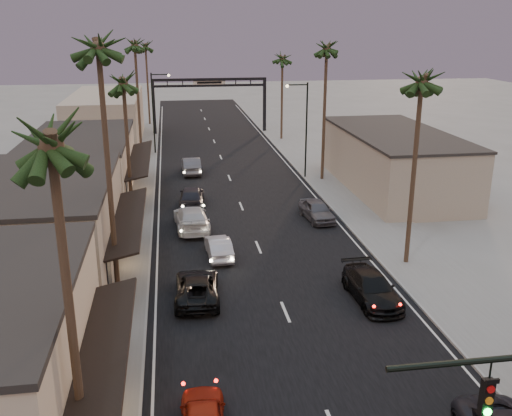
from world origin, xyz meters
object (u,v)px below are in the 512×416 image
object	(u,v)px
palm_lc	(123,77)
oncoming_pickup	(197,287)
palm_far	(145,43)
curbside_black	(372,288)
palm_rc	(283,55)
palm_lb	(98,40)
palm_ld	(134,41)
oncoming_silver	(219,247)
palm_ra	(422,74)
palm_rb	(327,44)
arch	(210,91)
streetlight_right	(304,123)
palm_la	(49,129)
streetlight_left	(155,106)

from	to	relation	value
palm_lc	oncoming_pickup	size ratio (longest dim) A/B	2.44
palm_far	curbside_black	bearing A→B (deg)	-77.36
palm_rc	palm_lb	bearing A→B (deg)	-112.27
palm_ld	oncoming_silver	size ratio (longest dim) A/B	3.53
palm_ra	palm_rc	size ratio (longest dim) A/B	1.08
palm_far	curbside_black	size ratio (longest dim) A/B	2.58
palm_ld	oncoming_silver	world-z (taller)	palm_ld
palm_rb	palm_lb	bearing A→B (deg)	-128.02
arch	streetlight_right	size ratio (longest dim) A/B	1.69
arch	oncoming_pickup	xyz separation A→B (m)	(-4.39, -48.85, -4.84)
palm_ld	streetlight_right	bearing A→B (deg)	-32.79
palm_rb	palm_la	bearing A→B (deg)	-116.17
arch	palm_la	world-z (taller)	palm_la
arch	streetlight_left	bearing A→B (deg)	-119.97
palm_rb	oncoming_silver	size ratio (longest dim) A/B	3.53
palm_far	palm_rc	bearing A→B (deg)	-39.64
palm_ld	streetlight_left	bearing A→B (deg)	60.75
palm_lb	streetlight_left	bearing A→B (deg)	87.33
oncoming_pickup	curbside_black	world-z (taller)	curbside_black
streetlight_left	palm_lb	size ratio (longest dim) A/B	0.59
streetlight_left	palm_ra	distance (m)	37.87
streetlight_right	palm_ra	size ratio (longest dim) A/B	0.68
palm_lc	palm_ld	size ratio (longest dim) A/B	0.86
palm_ra	palm_far	distance (m)	56.58
palm_rc	palm_far	xyz separation A→B (m)	(-16.90, 14.00, 0.97)
palm_lb	palm_la	bearing A→B (deg)	-90.00
arch	palm_ld	xyz separation A→B (m)	(-8.60, -15.00, 6.88)
palm_la	oncoming_pickup	xyz separation A→B (m)	(4.21, 12.15, -10.75)
palm_far	curbside_black	xyz separation A→B (m)	(13.09, -58.39, -10.70)
streetlight_left	palm_lc	size ratio (longest dim) A/B	0.74
palm_la	curbside_black	bearing A→B (deg)	38.37
palm_la	palm_far	bearing A→B (deg)	89.75
palm_lb	palm_rc	bearing A→B (deg)	67.73
palm_ra	oncoming_pickup	size ratio (longest dim) A/B	2.64
palm_lb	palm_rc	distance (m)	45.48
palm_rb	oncoming_pickup	distance (m)	28.78
streetlight_left	palm_lc	distance (m)	22.65
streetlight_left	palm_rc	xyz separation A→B (m)	(15.52, 6.00, 5.14)
palm_rb	oncoming_pickup	size ratio (longest dim) A/B	2.84
palm_ld	curbside_black	xyz separation A→B (m)	(13.39, -35.39, -11.67)
arch	palm_ra	size ratio (longest dim) A/B	1.15
palm_ra	oncoming_silver	xyz separation A→B (m)	(-11.33, 2.80, -10.78)
palm_la	palm_ra	xyz separation A→B (m)	(17.20, 15.00, 0.00)
palm_ld	curbside_black	distance (m)	39.60
palm_rb	oncoming_pickup	world-z (taller)	palm_rb
arch	palm_la	distance (m)	61.88
palm_rb	streetlight_right	bearing A→B (deg)	149.24
curbside_black	streetlight_right	bearing A→B (deg)	82.86
palm_rc	oncoming_silver	xyz separation A→B (m)	(-11.33, -37.20, -9.81)
palm_lb	arch	bearing A→B (deg)	79.84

